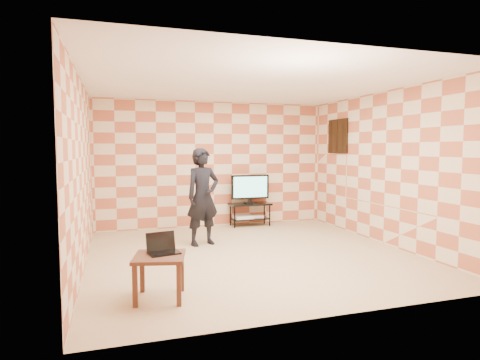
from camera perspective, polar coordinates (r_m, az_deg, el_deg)
name	(u,v)px	position (r m, az deg, el deg)	size (l,w,h in m)	color
floor	(251,254)	(6.54, 1.60, -10.50)	(5.00, 5.00, 0.00)	tan
wall_back	(214,164)	(8.72, -3.74, 2.25)	(5.00, 0.02, 2.70)	beige
wall_front	(334,183)	(4.05, 13.25, -0.46)	(5.00, 0.02, 2.70)	beige
wall_left	(82,173)	(5.99, -21.60, 0.92)	(0.02, 5.00, 2.70)	beige
wall_right	(385,168)	(7.52, 19.96, 1.62)	(0.02, 5.00, 2.70)	beige
ceiling	(252,83)	(6.39, 1.66, 13.57)	(5.00, 5.00, 0.02)	white
wall_art	(338,136)	(8.78, 13.73, 6.06)	(0.04, 0.72, 0.72)	black
tv_stand	(250,209)	(8.79, 1.43, -4.19)	(0.91, 0.41, 0.50)	black
tv	(250,188)	(8.72, 1.44, -1.08)	(0.85, 0.16, 0.62)	black
dvd_player	(243,217)	(8.75, 0.46, -5.28)	(0.41, 0.29, 0.07)	silver
game_console	(258,216)	(8.89, 2.64, -5.18)	(0.22, 0.16, 0.05)	silver
side_table	(159,263)	(4.68, -11.38, -11.49)	(0.66, 0.66, 0.50)	#3E261B
laptop	(163,248)	(4.74, -10.95, -9.52)	(0.38, 0.33, 0.23)	black
person	(203,197)	(7.04, -5.32, -2.39)	(0.62, 0.41, 1.70)	black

